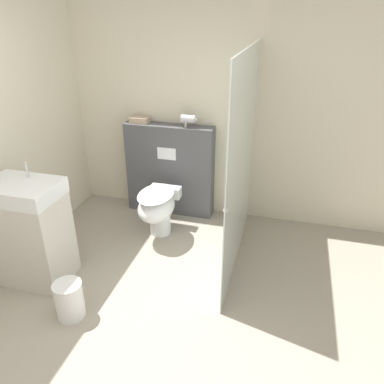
{
  "coord_description": "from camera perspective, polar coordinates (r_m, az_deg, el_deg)",
  "views": [
    {
      "loc": [
        0.97,
        -1.64,
        2.29
      ],
      "look_at": [
        0.13,
        1.43,
        0.71
      ],
      "focal_mm": 35.0,
      "sensor_mm": 36.0,
      "label": 1
    }
  ],
  "objects": [
    {
      "name": "partition_panel",
      "position": [
        4.47,
        -3.38,
        3.4
      ],
      "size": [
        1.04,
        0.21,
        1.09
      ],
      "color": "#4C4C51",
      "rests_on": "ground_plane"
    },
    {
      "name": "wall_back",
      "position": [
        4.29,
        1.79,
        12.38
      ],
      "size": [
        8.0,
        0.06,
        2.5
      ],
      "color": "beige",
      "rests_on": "ground_plane"
    },
    {
      "name": "waste_bin",
      "position": [
        3.3,
        -18.18,
        -15.36
      ],
      "size": [
        0.23,
        0.23,
        0.32
      ],
      "color": "silver",
      "rests_on": "ground_plane"
    },
    {
      "name": "folded_towel",
      "position": [
        4.42,
        -7.93,
        10.86
      ],
      "size": [
        0.21,
        0.14,
        0.06
      ],
      "color": "tan",
      "rests_on": "partition_panel"
    },
    {
      "name": "hair_drier",
      "position": [
        4.16,
        -0.44,
        11.04
      ],
      "size": [
        0.18,
        0.09,
        0.14
      ],
      "color": "#B7B7BC",
      "rests_on": "partition_panel"
    },
    {
      "name": "shower_glass",
      "position": [
        3.44,
        7.68,
        4.23
      ],
      "size": [
        0.04,
        1.71,
        2.01
      ],
      "color": "silver",
      "rests_on": "ground_plane"
    },
    {
      "name": "ground_plane",
      "position": [
        2.97,
        -10.72,
        -24.5
      ],
      "size": [
        12.0,
        12.0,
        0.0
      ],
      "primitive_type": "plane",
      "color": "#9E9384"
    },
    {
      "name": "toilet",
      "position": [
        4.05,
        -5.22,
        -2.39
      ],
      "size": [
        0.37,
        0.64,
        0.54
      ],
      "color": "white",
      "rests_on": "ground_plane"
    },
    {
      "name": "sink_vanity",
      "position": [
        3.64,
        -23.41,
        -5.65
      ],
      "size": [
        0.63,
        0.45,
        1.11
      ],
      "color": "beige",
      "rests_on": "ground_plane"
    }
  ]
}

